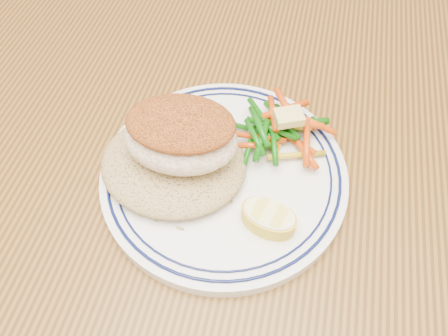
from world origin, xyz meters
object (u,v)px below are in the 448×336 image
plate (224,174)px  rice_pilaf (173,161)px  lemon_wedge (269,217)px  fish_fillet (181,135)px  dining_table (248,259)px  vegetable_pile (281,129)px

plate → rice_pilaf: size_ratio=1.71×
rice_pilaf → lemon_wedge: (0.10, -0.04, -0.00)m
fish_fillet → plate: bearing=3.8°
fish_fillet → lemon_wedge: size_ratio=1.91×
plate → fish_fillet: (-0.04, -0.00, 0.05)m
lemon_wedge → fish_fillet: bearing=153.6°
dining_table → plate: size_ratio=6.00×
rice_pilaf → lemon_wedge: rice_pilaf is taller
fish_fillet → vegetable_pile: bearing=33.2°
dining_table → fish_fillet: bearing=154.6°
vegetable_pile → lemon_wedge: bearing=-87.6°
plate → rice_pilaf: bearing=-169.1°
plate → fish_fillet: 0.07m
plate → rice_pilaf: 0.05m
dining_table → rice_pilaf: 0.16m
dining_table → fish_fillet: 0.18m
plate → rice_pilaf: (-0.05, -0.01, 0.02)m
fish_fillet → lemon_wedge: (0.09, -0.05, -0.04)m
dining_table → vegetable_pile: bearing=83.3°
dining_table → fish_fillet: fish_fillet is taller
lemon_wedge → rice_pilaf: bearing=158.8°
vegetable_pile → fish_fillet: bearing=-146.8°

